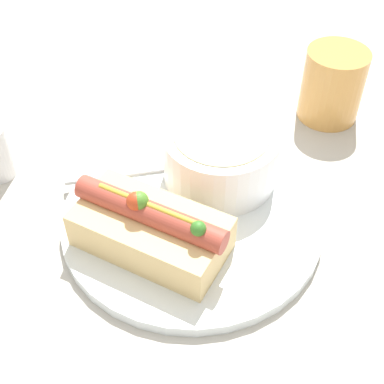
% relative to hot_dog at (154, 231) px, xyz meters
% --- Properties ---
extents(ground_plane, '(4.00, 4.00, 0.00)m').
position_rel_hot_dog_xyz_m(ground_plane, '(-0.00, 0.06, -0.04)').
color(ground_plane, '#BCB7AD').
extents(dinner_plate, '(0.27, 0.27, 0.01)m').
position_rel_hot_dog_xyz_m(dinner_plate, '(-0.00, 0.06, -0.03)').
color(dinner_plate, white).
rests_on(dinner_plate, ground_plane).
extents(hot_dog, '(0.16, 0.11, 0.07)m').
position_rel_hot_dog_xyz_m(hot_dog, '(0.00, 0.00, 0.00)').
color(hot_dog, '#E5C17F').
rests_on(hot_dog, dinner_plate).
extents(soup_bowl, '(0.12, 0.12, 0.06)m').
position_rel_hot_dog_xyz_m(soup_bowl, '(-0.02, 0.12, 0.01)').
color(soup_bowl, white).
rests_on(soup_bowl, dinner_plate).
extents(spoon, '(0.10, 0.13, 0.01)m').
position_rel_hot_dog_xyz_m(spoon, '(-0.07, 0.08, -0.02)').
color(spoon, '#B7B7BC').
rests_on(spoon, dinner_plate).
extents(drinking_glass, '(0.08, 0.08, 0.09)m').
position_rel_hot_dog_xyz_m(drinking_glass, '(-0.01, 0.31, 0.01)').
color(drinking_glass, '#D8994C').
rests_on(drinking_glass, ground_plane).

